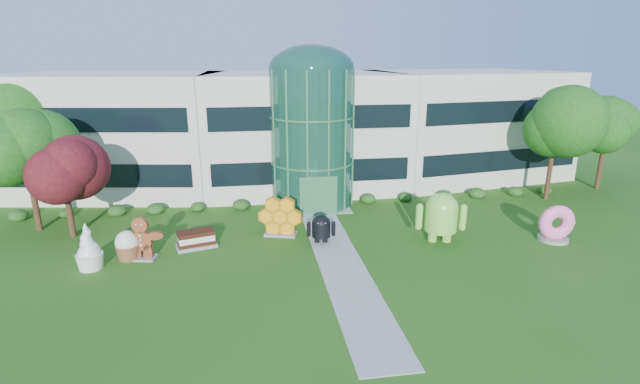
{
  "coord_description": "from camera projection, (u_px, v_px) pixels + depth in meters",
  "views": [
    {
      "loc": [
        -4.63,
        -21.07,
        10.8
      ],
      "look_at": [
        -0.35,
        6.0,
        2.6
      ],
      "focal_mm": 26.0,
      "sensor_mm": 36.0,
      "label": 1
    }
  ],
  "objects": [
    {
      "name": "trees_backdrop",
      "position": [
        310.0,
        145.0,
        34.82
      ],
      "size": [
        52.0,
        8.0,
        8.4
      ],
      "primitive_type": null,
      "color": "#194B12",
      "rests_on": "ground"
    },
    {
      "name": "atrium",
      "position": [
        312.0,
        138.0,
        33.68
      ],
      "size": [
        6.0,
        6.0,
        9.8
      ],
      "primitive_type": "cylinder",
      "color": "#194738",
      "rests_on": "ground"
    },
    {
      "name": "ground",
      "position": [
        345.0,
        273.0,
        23.73
      ],
      "size": [
        140.0,
        140.0,
        0.0
      ],
      "primitive_type": "plane",
      "color": "#215114",
      "rests_on": "ground"
    },
    {
      "name": "gingerbread",
      "position": [
        142.0,
        238.0,
        25.09
      ],
      "size": [
        2.79,
        1.49,
        2.44
      ],
      "primitive_type": null,
      "rotation": [
        0.0,
        0.0,
        -0.19
      ],
      "color": "brown",
      "rests_on": "ground"
    },
    {
      "name": "android_green",
      "position": [
        441.0,
        213.0,
        27.32
      ],
      "size": [
        3.46,
        2.67,
        3.51
      ],
      "primitive_type": null,
      "rotation": [
        0.0,
        0.0,
        -0.21
      ],
      "color": "#7FD644",
      "rests_on": "ground"
    },
    {
      "name": "honeycomb",
      "position": [
        280.0,
        218.0,
        28.4
      ],
      "size": [
        3.04,
        1.8,
        2.26
      ],
      "primitive_type": null,
      "rotation": [
        0.0,
        0.0,
        -0.29
      ],
      "color": "#FEA319",
      "rests_on": "ground"
    },
    {
      "name": "walkway",
      "position": [
        338.0,
        257.0,
        25.61
      ],
      "size": [
        2.4,
        20.0,
        0.04
      ],
      "primitive_type": "cube",
      "color": "#9E9E93",
      "rests_on": "ground"
    },
    {
      "name": "building",
      "position": [
        302.0,
        129.0,
        39.43
      ],
      "size": [
        46.0,
        15.0,
        9.3
      ],
      "primitive_type": null,
      "color": "beige",
      "rests_on": "ground"
    },
    {
      "name": "froyo",
      "position": [
        88.0,
        247.0,
        23.92
      ],
      "size": [
        1.92,
        1.92,
        2.48
      ],
      "primitive_type": null,
      "rotation": [
        0.0,
        0.0,
        0.43
      ],
      "color": "white",
      "rests_on": "ground"
    },
    {
      "name": "android_black",
      "position": [
        321.0,
        227.0,
        27.31
      ],
      "size": [
        1.88,
        1.36,
        2.01
      ],
      "primitive_type": null,
      "rotation": [
        0.0,
        0.0,
        -0.1
      ],
      "color": "black",
      "rests_on": "ground"
    },
    {
      "name": "tree_red",
      "position": [
        66.0,
        190.0,
        27.65
      ],
      "size": [
        4.0,
        4.0,
        6.0
      ],
      "primitive_type": null,
      "color": "#3F0C14",
      "rests_on": "ground"
    },
    {
      "name": "ice_cream_sandwich",
      "position": [
        196.0,
        239.0,
        26.79
      ],
      "size": [
        2.48,
        1.69,
        1.01
      ],
      "primitive_type": null,
      "rotation": [
        0.0,
        0.0,
        0.27
      ],
      "color": "black",
      "rests_on": "ground"
    },
    {
      "name": "donut",
      "position": [
        555.0,
        223.0,
        27.61
      ],
      "size": [
        2.29,
        1.28,
        2.27
      ],
      "primitive_type": null,
      "rotation": [
        0.0,
        0.0,
        -0.11
      ],
      "color": "pink",
      "rests_on": "ground"
    },
    {
      "name": "cupcake",
      "position": [
        128.0,
        245.0,
        25.17
      ],
      "size": [
        1.58,
        1.58,
        1.64
      ],
      "primitive_type": null,
      "rotation": [
        0.0,
        0.0,
        -0.17
      ],
      "color": "white",
      "rests_on": "ground"
    }
  ]
}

